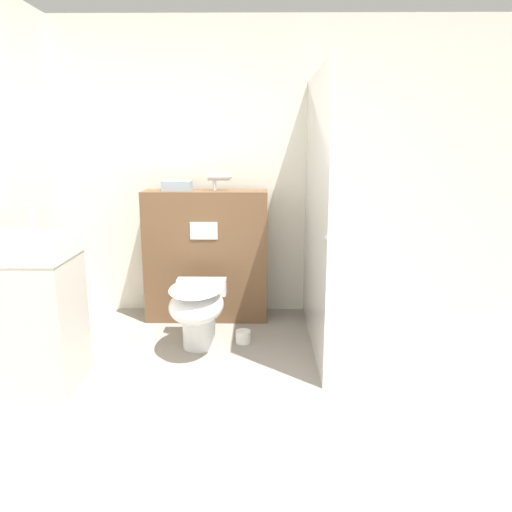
% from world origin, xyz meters
% --- Properties ---
extents(ground_plane, '(12.00, 12.00, 0.00)m').
position_xyz_m(ground_plane, '(0.00, 0.00, 0.00)').
color(ground_plane, gray).
extents(wall_back, '(8.00, 0.06, 2.50)m').
position_xyz_m(wall_back, '(0.00, 2.38, 1.25)').
color(wall_back, silver).
rests_on(wall_back, ground_plane).
extents(partition_panel, '(1.02, 0.30, 1.10)m').
position_xyz_m(partition_panel, '(-0.30, 2.12, 0.55)').
color(partition_panel, brown).
rests_on(partition_panel, ground_plane).
extents(shower_glass, '(0.04, 1.50, 1.98)m').
position_xyz_m(shower_glass, '(0.55, 1.60, 0.99)').
color(shower_glass, silver).
rests_on(shower_glass, ground_plane).
extents(toilet, '(0.39, 0.67, 0.50)m').
position_xyz_m(toilet, '(-0.30, 1.44, 0.32)').
color(toilet, white).
rests_on(toilet, ground_plane).
extents(sink_vanity, '(0.54, 0.49, 1.09)m').
position_xyz_m(sink_vanity, '(-1.24, 0.91, 0.48)').
color(sink_vanity, beige).
rests_on(sink_vanity, ground_plane).
extents(hair_drier, '(0.21, 0.06, 0.14)m').
position_xyz_m(hair_drier, '(-0.18, 2.14, 1.20)').
color(hair_drier, '#B7B7BC').
rests_on(hair_drier, partition_panel).
extents(folded_towel, '(0.24, 0.16, 0.08)m').
position_xyz_m(folded_towel, '(-0.53, 2.13, 1.14)').
color(folded_towel, '#8C9EAD').
rests_on(folded_towel, partition_panel).
extents(spare_toilet_roll, '(0.11, 0.11, 0.10)m').
position_xyz_m(spare_toilet_roll, '(0.03, 1.57, 0.05)').
color(spare_toilet_roll, white).
rests_on(spare_toilet_roll, ground_plane).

